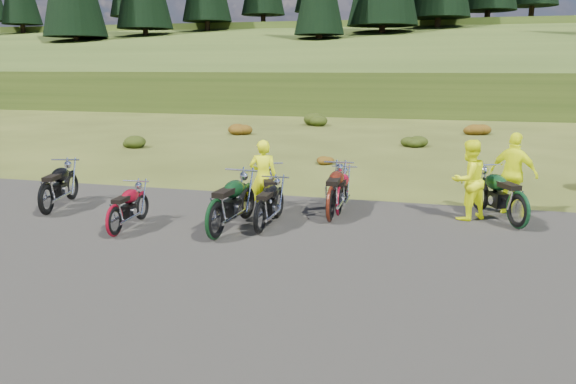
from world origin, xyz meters
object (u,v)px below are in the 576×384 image
(motorcycle_7, at_px, (516,230))
(person_middle, at_px, (263,179))
(motorcycle_3, at_px, (270,223))
(motorcycle_0, at_px, (48,216))

(motorcycle_7, bearing_deg, person_middle, 65.98)
(motorcycle_3, bearing_deg, person_middle, 11.42)
(motorcycle_0, bearing_deg, motorcycle_7, -94.56)
(motorcycle_0, xyz_separation_m, motorcycle_7, (10.43, 1.57, 0.00))
(motorcycle_0, relative_size, motorcycle_3, 0.99)
(motorcycle_3, relative_size, person_middle, 1.25)
(motorcycle_3, relative_size, motorcycle_7, 0.96)
(motorcycle_3, xyz_separation_m, person_middle, (-0.33, 0.57, 0.88))
(motorcycle_0, relative_size, person_middle, 1.25)
(motorcycle_0, distance_m, motorcycle_3, 5.23)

